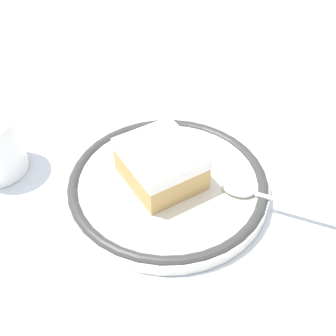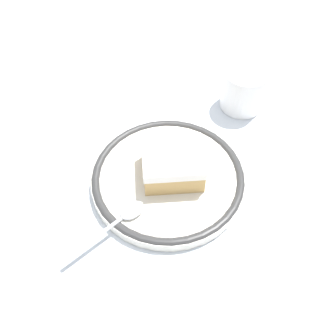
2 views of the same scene
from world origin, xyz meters
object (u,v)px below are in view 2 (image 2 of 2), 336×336
object	(u,v)px
spoon	(122,217)
cup	(243,91)
cake_slice	(172,164)
plate	(168,178)

from	to	relation	value
spoon	cup	world-z (taller)	cup
cake_slice	spoon	bearing A→B (deg)	-43.94
plate	cake_slice	bearing A→B (deg)	129.81
plate	cup	distance (m)	0.21
plate	spoon	bearing A→B (deg)	-43.44
cake_slice	cup	world-z (taller)	cup
plate	spoon	xyz separation A→B (m)	(0.07, -0.07, 0.01)
plate	cake_slice	xyz separation A→B (m)	(-0.00, 0.01, 0.03)
plate	cake_slice	distance (m)	0.03
cup	spoon	bearing A→B (deg)	-41.23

